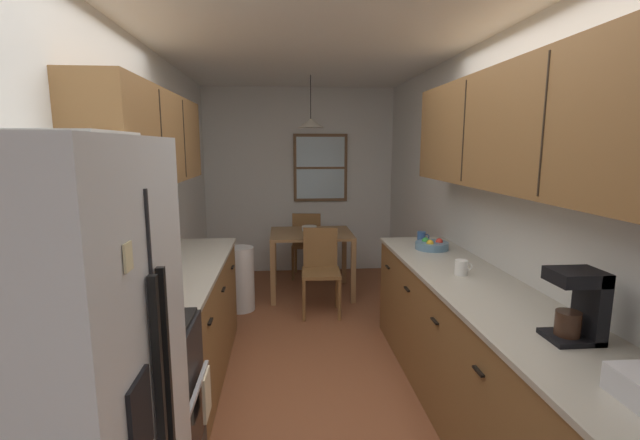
{
  "coord_description": "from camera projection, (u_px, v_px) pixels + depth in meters",
  "views": [
    {
      "loc": [
        -0.23,
        -2.47,
        1.77
      ],
      "look_at": [
        0.1,
        1.44,
        1.1
      ],
      "focal_mm": 24.49,
      "sensor_mm": 36.0,
      "label": 1
    }
  ],
  "objects": [
    {
      "name": "fruit_bowl",
      "position": [
        432.0,
        245.0,
        3.7
      ],
      "size": [
        0.28,
        0.28,
        0.09
      ],
      "color": "#597F9E",
      "rests_on": "counter_right"
    },
    {
      "name": "dish_towel",
      "position": [
        207.0,
        394.0,
        2.25
      ],
      "size": [
        0.02,
        0.16,
        0.24
      ],
      "primitive_type": "cube",
      "color": "beige"
    },
    {
      "name": "stove_range",
      "position": [
        125.0,
        422.0,
        2.07
      ],
      "size": [
        0.66,
        0.64,
        1.1
      ],
      "color": "black",
      "rests_on": "ground"
    },
    {
      "name": "ceiling_slab",
      "position": [
        312.0,
        35.0,
        3.29
      ],
      "size": [
        4.4,
        9.0,
        0.08
      ],
      "primitive_type": "cube",
      "color": "white"
    },
    {
      "name": "storage_canister",
      "position": [
        156.0,
        277.0,
        2.61
      ],
      "size": [
        0.11,
        0.11,
        0.18
      ],
      "color": "#D84C19",
      "rests_on": "counter_left"
    },
    {
      "name": "microwave_over_range",
      "position": [
        77.0,
        172.0,
        1.86
      ],
      "size": [
        0.39,
        0.56,
        0.35
      ],
      "color": "white"
    },
    {
      "name": "mug_by_coffeemaker",
      "position": [
        461.0,
        267.0,
        2.96
      ],
      "size": [
        0.12,
        0.08,
        0.1
      ],
      "color": "white",
      "rests_on": "counter_right"
    },
    {
      "name": "table_serving_bowl",
      "position": [
        309.0,
        228.0,
        5.26
      ],
      "size": [
        0.18,
        0.18,
        0.06
      ],
      "primitive_type": "cylinder",
      "color": "silver",
      "rests_on": "dining_table"
    },
    {
      "name": "wall_back",
      "position": [
        299.0,
        181.0,
        6.11
      ],
      "size": [
        4.4,
        0.1,
        2.55
      ],
      "primitive_type": "cube",
      "color": "silver",
      "rests_on": "ground"
    },
    {
      "name": "trash_bin",
      "position": [
        241.0,
        279.0,
        4.7
      ],
      "size": [
        0.29,
        0.29,
        0.7
      ],
      "primitive_type": "cylinder",
      "color": "white",
      "rests_on": "ground"
    },
    {
      "name": "dining_chair_far",
      "position": [
        307.0,
        242.0,
        5.81
      ],
      "size": [
        0.45,
        0.45,
        0.9
      ],
      "color": "brown",
      "rests_on": "ground"
    },
    {
      "name": "back_window",
      "position": [
        320.0,
        168.0,
        6.04
      ],
      "size": [
        0.74,
        0.05,
        0.93
      ],
      "color": "brown"
    },
    {
      "name": "wall_left",
      "position": [
        140.0,
        210.0,
        3.4
      ],
      "size": [
        0.1,
        9.0,
        2.55
      ],
      "primitive_type": "cube",
      "color": "silver",
      "rests_on": "ground"
    },
    {
      "name": "dining_table",
      "position": [
        311.0,
        242.0,
        5.2
      ],
      "size": [
        0.96,
        0.8,
        0.75
      ],
      "color": "olive",
      "rests_on": "ground"
    },
    {
      "name": "coffee_maker",
      "position": [
        581.0,
        304.0,
        1.95
      ],
      "size": [
        0.22,
        0.18,
        0.33
      ],
      "color": "black",
      "rests_on": "counter_right"
    },
    {
      "name": "counter_right",
      "position": [
        481.0,
        357.0,
        2.75
      ],
      "size": [
        0.64,
        3.07,
        0.9
      ],
      "color": "brown",
      "rests_on": "ground"
    },
    {
      "name": "mug_spare",
      "position": [
        422.0,
        237.0,
        3.91
      ],
      "size": [
        0.11,
        0.07,
        0.11
      ],
      "color": "#335999",
      "rests_on": "counter_right"
    },
    {
      "name": "pendant_light",
      "position": [
        311.0,
        123.0,
        4.96
      ],
      "size": [
        0.31,
        0.31,
        0.58
      ],
      "color": "black"
    },
    {
      "name": "dining_chair_near",
      "position": [
        321.0,
        267.0,
        4.63
      ],
      "size": [
        0.42,
        0.42,
        0.9
      ],
      "color": "brown",
      "rests_on": "ground"
    },
    {
      "name": "ground_plane",
      "position": [
        313.0,
        355.0,
        3.73
      ],
      "size": [
        12.0,
        12.0,
        0.0
      ],
      "primitive_type": "plane",
      "color": "brown"
    },
    {
      "name": "counter_left",
      "position": [
        183.0,
        322.0,
        3.29
      ],
      "size": [
        0.64,
        1.85,
        0.9
      ],
      "color": "brown",
      "rests_on": "ground"
    },
    {
      "name": "upper_cabinets_left",
      "position": [
        150.0,
        138.0,
        3.0
      ],
      "size": [
        0.33,
        1.93,
        0.63
      ],
      "color": "brown"
    },
    {
      "name": "wall_right",
      "position": [
        474.0,
        206.0,
        3.63
      ],
      "size": [
        0.1,
        9.0,
        2.55
      ],
      "primitive_type": "cube",
      "color": "silver",
      "rests_on": "ground"
    },
    {
      "name": "upper_cabinets_right",
      "position": [
        524.0,
        129.0,
        2.48
      ],
      "size": [
        0.33,
        2.75,
        0.72
      ],
      "color": "brown"
    }
  ]
}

